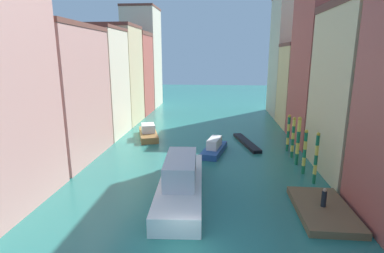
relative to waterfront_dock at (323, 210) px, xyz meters
The scene contains 21 objects.
ground_plane 21.10m from the waterfront_dock, 116.46° to the left, with size 154.00×154.00×0.00m, color #28756B.
building_left_1 27.23m from the waterfront_dock, 157.66° to the left, with size 6.97×11.37×14.19m.
building_left_2 32.27m from the waterfront_dock, 140.76° to the left, with size 6.97×8.02×14.72m.
building_left_3 38.03m from the waterfront_dock, 130.87° to the left, with size 6.97×8.18×15.79m.
building_left_4 44.59m from the waterfront_dock, 123.66° to the left, with size 6.97×8.03×15.28m.
building_left_5 52.58m from the waterfront_dock, 118.20° to the left, with size 6.97×8.80×20.94m.
building_right_1 12.68m from the waterfront_dock, 56.48° to the left, with size 6.97×10.61×15.84m.
building_right_2 22.65m from the waterfront_dock, 73.60° to the left, with size 6.97×9.94×22.70m.
building_right_3 29.52m from the waterfront_dock, 78.86° to the left, with size 6.97×8.56×12.90m.
building_right_4 39.72m from the waterfront_dock, 81.62° to the left, with size 6.97×10.54×21.92m.
waterfront_dock is the anchor object (origin of this frame).
person_on_dock 0.89m from the waterfront_dock, 94.76° to the left, with size 0.36×0.36×1.39m.
mooring_pole_0 5.76m from the waterfront_dock, 80.31° to the left, with size 0.32×0.32×4.68m.
mooring_pole_1 7.82m from the waterfront_dock, 85.79° to the left, with size 0.34×0.34×4.35m.
mooring_pole_2 10.31m from the waterfront_dock, 86.99° to the left, with size 0.39×0.39×5.05m.
mooring_pole_3 12.42m from the waterfront_dock, 87.49° to the left, with size 0.36×0.36×4.59m.
mooring_pole_4 14.76m from the waterfront_dock, 87.86° to the left, with size 0.36×0.36×4.40m.
vaporetto_white 10.77m from the waterfront_dock, 169.11° to the left, with size 4.07×12.56×3.19m.
gondola_black 17.51m from the waterfront_dock, 103.23° to the left, with size 2.99×8.07×0.40m.
motorboat_0 25.64m from the waterfront_dock, 132.20° to the left, with size 4.12×7.14×1.90m.
motorboat_1 15.38m from the waterfront_dock, 121.57° to the left, with size 3.13×6.28×1.75m.
Camera 1 is at (1.81, -14.89, 11.07)m, focal length 28.28 mm.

